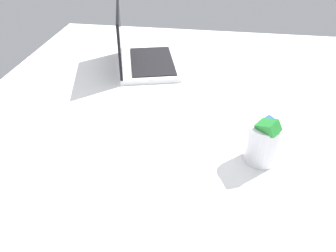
{
  "coord_description": "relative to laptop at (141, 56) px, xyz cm",
  "views": [
    {
      "loc": [
        -88.58,
        -12.25,
        78.15
      ],
      "look_at": [
        -9.55,
        0.01,
        24.0
      ],
      "focal_mm": 37.21,
      "sensor_mm": 36.0,
      "label": 1
    }
  ],
  "objects": [
    {
      "name": "laptop",
      "position": [
        0.0,
        0.0,
        0.0
      ],
      "size": [
        37.94,
        30.97,
        23.0
      ],
      "rotation": [
        0.0,
        0.0,
        0.27
      ],
      "color": "silver",
      "rests_on": "bed_mattress"
    },
    {
      "name": "bed_mattress",
      "position": [
        -40.97,
        -19.04,
        -13.41
      ],
      "size": [
        180.0,
        140.0,
        18.0
      ],
      "primitive_type": "cube",
      "color": "white",
      "rests_on": "ground"
    },
    {
      "name": "snack_cup",
      "position": [
        -53.89,
        -44.7,
        1.64
      ],
      "size": [
        9.76,
        9.08,
        14.58
      ],
      "color": "silver",
      "rests_on": "bed_mattress"
    }
  ]
}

